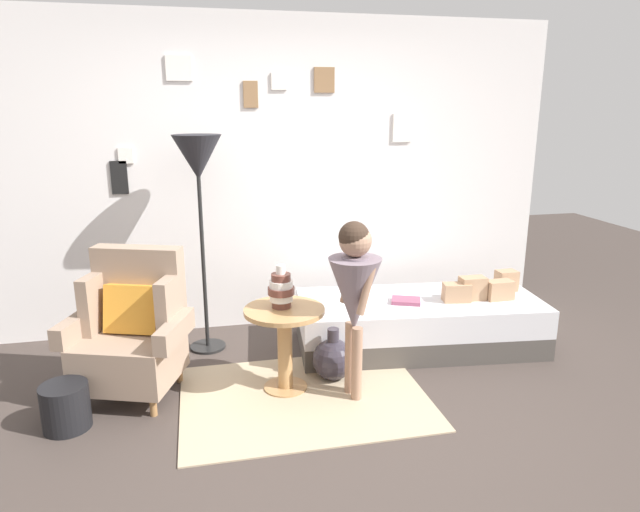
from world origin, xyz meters
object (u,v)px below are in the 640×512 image
(armchair, at_px, (132,330))
(book_on_daybed, at_px, (406,301))
(vase_striped, at_px, (281,290))
(floor_lamp, at_px, (198,167))
(daybed, at_px, (418,323))
(person_child, at_px, (355,287))
(magazine_basket, at_px, (66,407))
(side_table, at_px, (285,333))
(demijohn_near, at_px, (333,359))

(armchair, xyz_separation_m, book_on_daybed, (2.01, 0.22, -0.02))
(armchair, height_order, vase_striped, armchair)
(vase_striped, relative_size, floor_lamp, 0.17)
(vase_striped, bearing_deg, floor_lamp, 122.19)
(daybed, relative_size, person_child, 1.65)
(book_on_daybed, relative_size, magazine_basket, 0.79)
(daybed, height_order, vase_striped, vase_striped)
(vase_striped, bearing_deg, book_on_daybed, 20.62)
(side_table, bearing_deg, daybed, 22.27)
(book_on_daybed, xyz_separation_m, magazine_basket, (-2.38, -0.61, -0.28))
(floor_lamp, distance_m, book_on_daybed, 1.87)
(vase_striped, bearing_deg, magazine_basket, -170.65)
(book_on_daybed, bearing_deg, person_child, -134.02)
(armchair, xyz_separation_m, person_child, (1.41, -0.39, 0.33))
(side_table, height_order, vase_striped, vase_striped)
(armchair, distance_m, book_on_daybed, 2.02)
(armchair, height_order, person_child, person_child)
(daybed, relative_size, side_table, 3.37)
(vase_striped, height_order, magazine_basket, vase_striped)
(daybed, bearing_deg, vase_striped, -159.25)
(vase_striped, distance_m, demijohn_near, 0.67)
(person_child, relative_size, demijohn_near, 3.14)
(person_child, bearing_deg, armchair, 164.42)
(vase_striped, bearing_deg, side_table, -65.25)
(daybed, bearing_deg, person_child, -137.49)
(armchair, bearing_deg, demijohn_near, -5.18)
(floor_lamp, bearing_deg, side_table, -58.07)
(side_table, distance_m, vase_striped, 0.30)
(book_on_daybed, bearing_deg, magazine_basket, -165.61)
(side_table, height_order, demijohn_near, side_table)
(daybed, xyz_separation_m, floor_lamp, (-1.66, 0.33, 1.24))
(daybed, distance_m, person_child, 1.14)
(side_table, height_order, book_on_daybed, side_table)
(demijohn_near, bearing_deg, magazine_basket, -171.19)
(daybed, distance_m, book_on_daybed, 0.26)
(daybed, distance_m, vase_striped, 1.35)
(armchair, height_order, side_table, armchair)
(person_child, height_order, demijohn_near, person_child)
(daybed, height_order, demijohn_near, daybed)
(book_on_daybed, bearing_deg, armchair, -173.65)
(vase_striped, bearing_deg, person_child, -27.61)
(vase_striped, xyz_separation_m, floor_lamp, (-0.49, 0.78, 0.73))
(side_table, distance_m, demijohn_near, 0.44)
(daybed, height_order, floor_lamp, floor_lamp)
(person_child, distance_m, book_on_daybed, 0.93)
(daybed, relative_size, book_on_daybed, 8.96)
(armchair, xyz_separation_m, side_table, (0.99, -0.20, -0.03))
(side_table, distance_m, magazine_basket, 1.40)
(person_child, distance_m, magazine_basket, 1.89)
(daybed, xyz_separation_m, magazine_basket, (-2.51, -0.66, -0.06))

